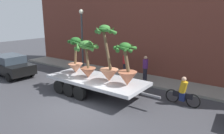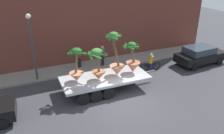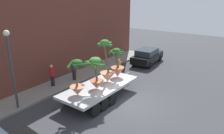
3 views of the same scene
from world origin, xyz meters
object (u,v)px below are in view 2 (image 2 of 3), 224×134
at_px(potted_palm_extra, 77,67).
at_px(street_lamp, 31,39).
at_px(potted_palm_front, 116,60).
at_px(potted_palm_middle, 132,60).
at_px(pedestrian_near_gate, 79,57).
at_px(cyclist, 151,63).
at_px(flatbed_trailer, 102,80).
at_px(parked_car, 200,55).
at_px(potted_palm_rear, 98,64).
at_px(pedestrian_far_left, 102,55).

xyz_separation_m(potted_palm_extra, street_lamp, (-2.29, 3.01, 1.25)).
distance_m(potted_palm_front, street_lamp, 6.02).
height_order(potted_palm_middle, pedestrian_near_gate, potted_palm_middle).
bearing_deg(potted_palm_front, cyclist, 21.31).
relative_size(potted_palm_middle, street_lamp, 0.46).
distance_m(flatbed_trailer, parked_car, 9.46).
height_order(potted_palm_front, street_lamp, street_lamp).
bearing_deg(street_lamp, potted_palm_rear, -43.41).
xyz_separation_m(cyclist, pedestrian_near_gate, (-5.18, 2.67, 0.37)).
distance_m(potted_palm_middle, potted_palm_extra, 3.90).
bearing_deg(potted_palm_extra, potted_palm_middle, -3.93).
distance_m(potted_palm_rear, pedestrian_far_left, 4.39).
xyz_separation_m(potted_palm_front, pedestrian_near_gate, (-1.45, 4.12, -1.07)).
distance_m(potted_palm_front, pedestrian_far_left, 3.88).
distance_m(pedestrian_near_gate, street_lamp, 4.22).
distance_m(parked_car, pedestrian_near_gate, 10.31).
bearing_deg(potted_palm_middle, parked_car, 7.98).
relative_size(flatbed_trailer, potted_palm_extra, 3.08).
height_order(flatbed_trailer, cyclist, cyclist).
bearing_deg(cyclist, flatbed_trailer, -163.07).
xyz_separation_m(flatbed_trailer, potted_palm_middle, (2.29, -0.03, 1.11)).
height_order(pedestrian_far_left, street_lamp, street_lamp).
relative_size(potted_palm_extra, street_lamp, 0.47).
relative_size(potted_palm_rear, cyclist, 1.18).
bearing_deg(parked_car, potted_palm_middle, -172.02).
xyz_separation_m(potted_palm_rear, potted_palm_middle, (2.59, 0.12, -0.22)).
relative_size(potted_palm_extra, pedestrian_far_left, 1.32).
bearing_deg(parked_car, potted_palm_extra, -176.20).
relative_size(pedestrian_near_gate, pedestrian_far_left, 1.00).
height_order(potted_palm_front, pedestrian_near_gate, potted_palm_front).
distance_m(parked_car, pedestrian_far_left, 8.38).
height_order(potted_palm_middle, cyclist, potted_palm_middle).
height_order(flatbed_trailer, pedestrian_far_left, pedestrian_far_left).
bearing_deg(potted_palm_extra, potted_palm_front, -4.89).
bearing_deg(potted_palm_front, parked_car, 6.55).
bearing_deg(potted_palm_rear, potted_palm_front, 6.52).
bearing_deg(potted_palm_middle, potted_palm_rear, -177.42).
bearing_deg(potted_palm_front, flatbed_trailer, -179.77).
xyz_separation_m(flatbed_trailer, street_lamp, (-3.89, 3.25, 2.46)).
xyz_separation_m(potted_palm_middle, cyclist, (2.50, 1.49, -1.22)).
distance_m(potted_palm_middle, potted_palm_front, 1.25).
xyz_separation_m(potted_palm_rear, street_lamp, (-3.59, 3.40, 1.12)).
relative_size(flatbed_trailer, parked_car, 1.54).
bearing_deg(pedestrian_near_gate, flatbed_trailer, -84.57).
bearing_deg(cyclist, potted_palm_middle, -149.17).
distance_m(pedestrian_far_left, street_lamp, 5.84).
distance_m(potted_palm_front, parked_car, 8.51).
height_order(cyclist, street_lamp, street_lamp).
xyz_separation_m(flatbed_trailer, pedestrian_near_gate, (-0.39, 4.13, 0.27)).
relative_size(potted_palm_middle, potted_palm_extra, 0.99).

